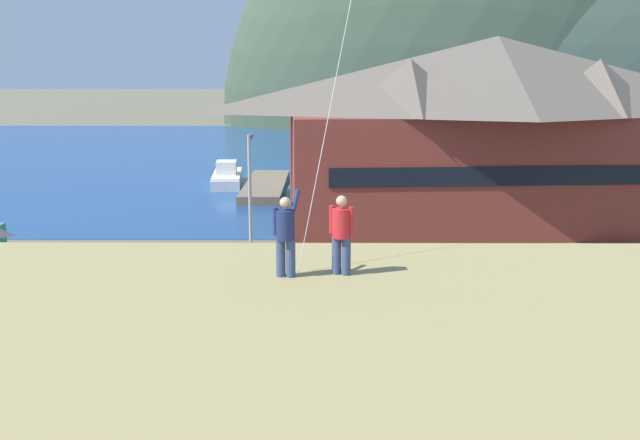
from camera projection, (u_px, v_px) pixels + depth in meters
name	position (u px, v px, depth m)	size (l,w,h in m)	color
ground_plane	(312.00, 359.00, 25.94)	(600.00, 600.00, 0.00)	#66604C
parking_lot_pad	(315.00, 311.00, 30.82)	(40.00, 20.00, 0.10)	slate
bay_water	(322.00, 155.00, 84.65)	(360.00, 84.00, 0.03)	navy
far_hill_west_ridge	(462.00, 122.00, 135.65)	(87.44, 59.04, 92.73)	#3D4C38
harbor_lodge	(495.00, 127.00, 46.38)	(27.84, 13.36, 11.89)	brown
storage_shed_waterside	(343.00, 188.00, 47.63)	(5.18, 4.68, 4.58)	#756B5B
wharf_dock	(266.00, 186.00, 60.86)	(3.20, 14.21, 0.70)	#70604C
moored_boat_wharfside	(227.00, 177.00, 63.34)	(3.01, 7.66, 2.16)	silver
moored_boat_outer_mooring	(310.00, 184.00, 59.41)	(3.32, 8.29, 2.16)	#23564C
parked_car_mid_row_near	(445.00, 279.00, 31.95)	(4.28, 2.21, 1.82)	#B28923
parked_car_mid_row_center	(183.00, 276.00, 32.32)	(4.35, 2.36, 1.82)	slate
parked_car_corner_spot	(69.00, 328.00, 25.93)	(4.32, 2.29, 1.82)	slate
parked_car_back_row_left	(556.00, 319.00, 26.86)	(4.29, 2.24, 1.82)	#236633
parked_car_front_row_end	(341.00, 323.00, 26.41)	(4.25, 2.15, 1.82)	#9EA3A8
parked_car_mid_row_far	(320.00, 282.00, 31.44)	(4.33, 2.32, 1.82)	red
parked_car_back_row_right	(629.00, 271.00, 33.09)	(4.33, 2.31, 1.82)	#B28923
parking_light_pole	(250.00, 195.00, 35.46)	(0.24, 0.78, 6.80)	#ADADB2
person_kite_flyer	(286.00, 233.00, 15.71)	(0.58, 0.63, 1.86)	#384770
person_companion	(341.00, 232.00, 15.88)	(0.52, 0.40, 1.74)	#384770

